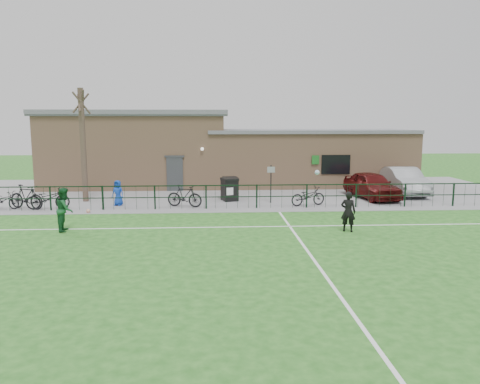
{
  "coord_description": "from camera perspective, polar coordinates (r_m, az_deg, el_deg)",
  "views": [
    {
      "loc": [
        -1.12,
        -14.71,
        4.35
      ],
      "look_at": [
        0.0,
        5.0,
        1.3
      ],
      "focal_mm": 35.0,
      "sensor_mm": 36.0,
      "label": 1
    }
  ],
  "objects": [
    {
      "name": "sign_post",
      "position": [
        24.6,
        3.78,
        0.98
      ],
      "size": [
        0.08,
        0.08,
        2.0
      ],
      "primitive_type": "cylinder",
      "rotation": [
        0.0,
        0.0,
        -0.36
      ],
      "color": "black",
      "rests_on": "paving_strip"
    },
    {
      "name": "wheelie_bin_left",
      "position": [
        25.3,
        -1.29,
        0.23
      ],
      "size": [
        0.97,
        1.04,
        1.14
      ],
      "primitive_type": "cube",
      "rotation": [
        0.0,
        0.0,
        0.3
      ],
      "color": "black",
      "rests_on": "paving_strip"
    },
    {
      "name": "car_maroon",
      "position": [
        27.03,
        15.76,
        0.81
      ],
      "size": [
        2.46,
        4.56,
        1.47
      ],
      "primitive_type": "imported",
      "rotation": [
        0.0,
        0.0,
        0.17
      ],
      "color": "#4F0E0E",
      "rests_on": "paving_strip"
    },
    {
      "name": "bicycle_b",
      "position": [
        25.13,
        -24.59,
        -0.55
      ],
      "size": [
        2.07,
        1.34,
        1.21
      ],
      "primitive_type": "imported",
      "rotation": [
        0.0,
        0.0,
        1.15
      ],
      "color": "black",
      "rests_on": "paving_strip"
    },
    {
      "name": "pitch_line_touch",
      "position": [
        22.95,
        -0.4,
        -2.13
      ],
      "size": [
        28.0,
        0.1,
        0.01
      ],
      "primitive_type": "cube",
      "color": "white",
      "rests_on": "ground"
    },
    {
      "name": "bare_tree",
      "position": [
        26.16,
        -18.58,
        5.37
      ],
      "size": [
        0.3,
        0.3,
        6.0
      ],
      "primitive_type": "cylinder",
      "color": "#443329",
      "rests_on": "ground"
    },
    {
      "name": "outfield_player",
      "position": [
        19.68,
        -20.58,
        -1.99
      ],
      "size": [
        0.74,
        0.9,
        1.73
      ],
      "primitive_type": "imported",
      "rotation": [
        0.0,
        0.0,
        1.67
      ],
      "color": "#164F27",
      "rests_on": "ground"
    },
    {
      "name": "wheelie_bin_right",
      "position": [
        25.88,
        -1.19,
        0.4
      ],
      "size": [
        0.85,
        0.93,
        1.12
      ],
      "primitive_type": "cube",
      "rotation": [
        0.0,
        0.0,
        0.14
      ],
      "color": "black",
      "rests_on": "paving_strip"
    },
    {
      "name": "bicycle_d",
      "position": [
        23.6,
        -6.78,
        -0.48
      ],
      "size": [
        1.92,
        1.11,
        1.11
      ],
      "primitive_type": "imported",
      "rotation": [
        0.0,
        0.0,
        1.23
      ],
      "color": "black",
      "rests_on": "paving_strip"
    },
    {
      "name": "ball_ground",
      "position": [
        23.19,
        -18.01,
        -2.21
      ],
      "size": [
        0.2,
        0.2,
        0.2
      ],
      "primitive_type": "sphere",
      "color": "silver",
      "rests_on": "ground"
    },
    {
      "name": "car_silver",
      "position": [
        29.14,
        19.31,
        1.3
      ],
      "size": [
        1.86,
        4.83,
        1.57
      ],
      "primitive_type": "imported",
      "rotation": [
        0.0,
        0.0,
        -0.04
      ],
      "color": "#A5A8AD",
      "rests_on": "paving_strip"
    },
    {
      "name": "perimeter_fence",
      "position": [
        23.04,
        -0.42,
        -0.58
      ],
      "size": [
        28.0,
        0.1,
        1.2
      ],
      "primitive_type": "cube",
      "color": "black",
      "rests_on": "ground"
    },
    {
      "name": "spectator_child",
      "position": [
        24.63,
        -14.67,
        -0.1
      ],
      "size": [
        0.73,
        0.6,
        1.3
      ],
      "primitive_type": "imported",
      "rotation": [
        0.0,
        0.0,
        -0.34
      ],
      "color": "#123BAA",
      "rests_on": "paving_strip"
    },
    {
      "name": "bicycle_c",
      "position": [
        24.73,
        -22.37,
        -0.72
      ],
      "size": [
        2.12,
        1.04,
        1.06
      ],
      "primitive_type": "imported",
      "rotation": [
        0.0,
        0.0,
        1.74
      ],
      "color": "black",
      "rests_on": "paving_strip"
    },
    {
      "name": "ground",
      "position": [
        15.38,
        1.07,
        -7.65
      ],
      "size": [
        90.0,
        90.0,
        0.0
      ],
      "primitive_type": "plane",
      "color": "#205A1A",
      "rests_on": "ground"
    },
    {
      "name": "bicycle_e",
      "position": [
        24.08,
        8.28,
        -0.5
      ],
      "size": [
        1.95,
        1.13,
        0.97
      ],
      "primitive_type": "imported",
      "rotation": [
        0.0,
        0.0,
        1.85
      ],
      "color": "black",
      "rests_on": "paving_strip"
    },
    {
      "name": "goalkeeper_kick",
      "position": [
        18.87,
        12.92,
        -2.19
      ],
      "size": [
        0.97,
        3.76,
        2.08
      ],
      "color": "black",
      "rests_on": "ground"
    },
    {
      "name": "pitch_line_perp",
      "position": [
        15.65,
        8.45,
        -7.44
      ],
      "size": [
        0.1,
        16.0,
        0.01
      ],
      "primitive_type": "cube",
      "color": "white",
      "rests_on": "ground"
    },
    {
      "name": "bicycle_a",
      "position": [
        25.71,
        -26.85,
        -0.87
      ],
      "size": [
        1.77,
        0.99,
        0.88
      ],
      "primitive_type": "imported",
      "rotation": [
        0.0,
        0.0,
        1.32
      ],
      "color": "black",
      "rests_on": "paving_strip"
    },
    {
      "name": "clubhouse",
      "position": [
        31.28,
        -2.82,
        4.87
      ],
      "size": [
        24.25,
        5.4,
        4.96
      ],
      "color": "tan",
      "rests_on": "ground"
    },
    {
      "name": "paving_strip",
      "position": [
        28.56,
        -0.97,
        0.04
      ],
      "size": [
        34.0,
        13.0,
        0.02
      ],
      "primitive_type": "cube",
      "color": "gray",
      "rests_on": "ground"
    },
    {
      "name": "pitch_line_mid",
      "position": [
        19.24,
        0.17,
        -4.27
      ],
      "size": [
        28.0,
        0.1,
        0.01
      ],
      "primitive_type": "cube",
      "color": "white",
      "rests_on": "ground"
    }
  ]
}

